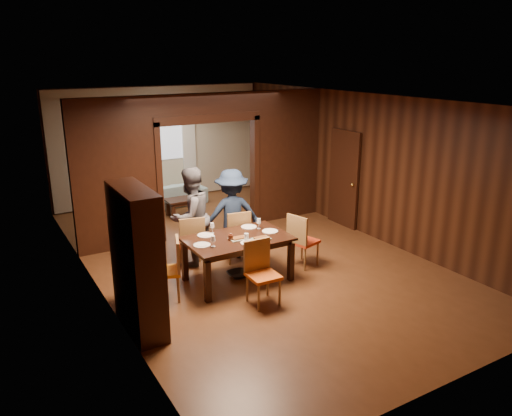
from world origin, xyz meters
TOP-DOWN VIEW (x-y plane):
  - floor at (0.00, 0.00)m, footprint 9.00×9.00m
  - ceiling at (0.00, 0.00)m, footprint 5.50×9.00m
  - room_walls at (0.00, 1.89)m, footprint 5.52×9.01m
  - person_purple at (-2.26, -0.77)m, footprint 0.65×0.76m
  - person_grey at (-1.03, 0.19)m, footprint 1.03×0.92m
  - person_navy at (-0.25, 0.12)m, footprint 1.20×0.87m
  - sofa at (-0.11, 3.85)m, footprint 1.97×0.89m
  - serving_bowl at (-0.60, -0.74)m, footprint 0.36×0.36m
  - dining_table at (-0.66, -0.85)m, footprint 1.68×1.05m
  - coffee_table at (-0.07, 2.93)m, footprint 0.80×0.50m
  - chair_left at (-1.92, -0.87)m, footprint 0.56×0.56m
  - chair_right at (0.66, -0.89)m, footprint 0.54×0.54m
  - chair_far_l at (-1.10, 0.05)m, footprint 0.53×0.53m
  - chair_far_r at (-0.28, -0.07)m, footprint 0.50×0.50m
  - chair_near at (-0.71, -1.76)m, footprint 0.45×0.45m
  - hutch at (-2.53, -1.50)m, footprint 0.40×1.20m
  - door_right at (2.70, 0.50)m, footprint 0.06×0.90m
  - window_far at (0.00, 4.44)m, footprint 1.20×0.03m
  - curtain_left at (-0.75, 4.40)m, footprint 0.35×0.06m
  - curtain_right at (0.75, 4.40)m, footprint 0.35×0.06m
  - plate_left at (-1.30, -0.87)m, footprint 0.27×0.27m
  - plate_far_l at (-1.07, -0.49)m, footprint 0.27×0.27m
  - plate_far_r at (-0.24, -0.50)m, footprint 0.27×0.27m
  - plate_right at (-0.04, -0.87)m, footprint 0.27×0.27m
  - plate_near at (-0.62, -1.16)m, footprint 0.27×0.27m
  - platter_a at (-0.68, -0.93)m, footprint 0.30×0.20m
  - platter_b at (-0.37, -1.11)m, footprint 0.30×0.20m
  - wineglass_left at (-1.18, -1.02)m, footprint 0.08×0.08m
  - wineglass_far at (-0.92, -0.45)m, footprint 0.08×0.08m
  - wineglass_right at (-0.13, -0.65)m, footprint 0.08×0.08m
  - tumbler at (-0.62, -1.09)m, footprint 0.07×0.07m
  - condiment_jar at (-0.81, -0.90)m, footprint 0.08×0.08m

SIDE VIEW (x-z plane):
  - floor at x=0.00m, z-range 0.00..0.00m
  - coffee_table at x=-0.07m, z-range 0.00..0.40m
  - sofa at x=-0.11m, z-range 0.00..0.56m
  - dining_table at x=-0.66m, z-range 0.00..0.76m
  - chair_left at x=-1.92m, z-range 0.00..0.97m
  - chair_right at x=0.66m, z-range 0.00..0.97m
  - chair_far_l at x=-1.10m, z-range 0.00..0.97m
  - chair_far_r at x=-0.28m, z-range 0.00..0.97m
  - chair_near at x=-0.71m, z-range 0.00..0.97m
  - plate_left at x=-1.30m, z-range 0.76..0.77m
  - plate_far_l at x=-1.07m, z-range 0.76..0.77m
  - plate_far_r at x=-0.24m, z-range 0.76..0.77m
  - plate_right at x=-0.04m, z-range 0.76..0.77m
  - plate_near at x=-0.62m, z-range 0.76..0.77m
  - platter_a at x=-0.68m, z-range 0.76..0.80m
  - platter_b at x=-0.37m, z-range 0.76..0.80m
  - serving_bowl at x=-0.60m, z-range 0.76..0.85m
  - condiment_jar at x=-0.81m, z-range 0.76..0.87m
  - tumbler at x=-0.62m, z-range 0.76..0.90m
  - person_navy at x=-0.25m, z-range 0.00..1.66m
  - wineglass_left at x=-1.18m, z-range 0.76..0.94m
  - wineglass_far at x=-0.92m, z-range 0.76..0.94m
  - wineglass_right at x=-0.13m, z-range 0.76..0.94m
  - person_grey at x=-1.03m, z-range 0.00..1.77m
  - person_purple at x=-2.26m, z-range 0.00..1.78m
  - hutch at x=-2.53m, z-range 0.00..2.00m
  - door_right at x=2.70m, z-range 0.00..2.10m
  - curtain_left at x=-0.75m, z-range 0.05..2.45m
  - curtain_right at x=0.75m, z-range 0.05..2.45m
  - room_walls at x=0.00m, z-range 0.06..2.96m
  - window_far at x=0.00m, z-range 1.05..2.35m
  - ceiling at x=0.00m, z-range 2.89..2.91m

